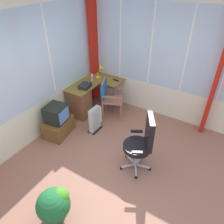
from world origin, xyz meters
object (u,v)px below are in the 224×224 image
at_px(desk, 82,100).
at_px(spray_bottle, 92,77).
at_px(tv_on_stand, 58,122).
at_px(space_heater, 95,119).
at_px(tv_remote, 116,80).
at_px(office_chair, 143,141).
at_px(desk_lamp, 101,70).
at_px(wooden_armchair, 108,94).
at_px(potted_plant, 54,205).
at_px(paper_tray, 85,86).

xyz_separation_m(desk, spray_bottle, (0.45, -0.01, 0.44)).
bearing_deg(tv_on_stand, space_heater, -48.27).
bearing_deg(tv_remote, space_heater, -165.46).
bearing_deg(desk, tv_on_stand, -178.26).
height_order(tv_remote, office_chair, office_chair).
bearing_deg(desk_lamp, wooden_armchair, -133.06).
bearing_deg(space_heater, tv_remote, 6.78).
relative_size(office_chair, potted_plant, 1.97).
xyz_separation_m(spray_bottle, space_heater, (-0.80, -0.63, -0.54)).
bearing_deg(desk, desk_lamp, -5.24).
bearing_deg(desk_lamp, desk, 174.76).
relative_size(wooden_armchair, tv_on_stand, 1.29).
xyz_separation_m(desk_lamp, potted_plant, (-3.14, -1.28, -0.61)).
bearing_deg(spray_bottle, potted_plant, -154.65).
xyz_separation_m(wooden_armchair, tv_on_stand, (-1.21, 0.53, -0.28)).
relative_size(desk_lamp, space_heater, 0.53).
bearing_deg(potted_plant, spray_bottle, 25.35).
bearing_deg(tv_on_stand, office_chair, -87.54).
distance_m(wooden_armchair, potted_plant, 2.81).
height_order(spray_bottle, space_heater, spray_bottle).
relative_size(spray_bottle, potted_plant, 0.37).
bearing_deg(tv_remote, spray_bottle, 131.59).
height_order(desk_lamp, paper_tray, desk_lamp).
relative_size(tv_remote, wooden_armchair, 0.16).
xyz_separation_m(desk_lamp, paper_tray, (-0.69, 0.00, -0.16)).
relative_size(office_chair, tv_on_stand, 1.55).
relative_size(tv_remote, spray_bottle, 0.69).
bearing_deg(desk_lamp, paper_tray, 179.99).
height_order(wooden_armchair, space_heater, wooden_armchair).
xyz_separation_m(desk, tv_remote, (0.79, -0.51, 0.35)).
distance_m(desk_lamp, potted_plant, 3.44).
height_order(tv_remote, paper_tray, paper_tray).
xyz_separation_m(tv_on_stand, potted_plant, (-1.47, -1.32, 0.01)).
distance_m(wooden_armchair, space_heater, 0.73).
xyz_separation_m(tv_remote, office_chair, (-1.60, -1.48, -0.11)).
height_order(desk, tv_remote, tv_remote).
bearing_deg(desk, tv_remote, -32.95).
height_order(wooden_armchair, potted_plant, wooden_armchair).
xyz_separation_m(wooden_armchair, office_chair, (-1.13, -1.43, 0.04)).
distance_m(tv_on_stand, space_heater, 0.83).
height_order(desk_lamp, office_chair, office_chair).
bearing_deg(tv_remote, desk, 154.82).
bearing_deg(spray_bottle, tv_on_stand, -179.38).
relative_size(paper_tray, potted_plant, 0.52).
height_order(spray_bottle, tv_on_stand, spray_bottle).
xyz_separation_m(spray_bottle, wooden_armchair, (-0.13, -0.55, -0.25)).
distance_m(spray_bottle, wooden_armchair, 0.61).
bearing_deg(office_chair, desk, 67.84).
height_order(spray_bottle, paper_tray, spray_bottle).
bearing_deg(tv_on_stand, desk_lamp, -1.51).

